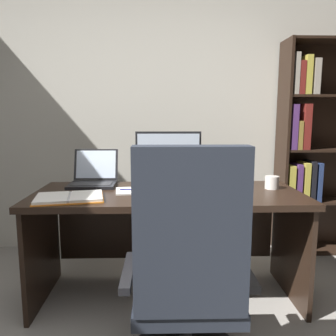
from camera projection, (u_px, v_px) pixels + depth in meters
name	position (u px, v px, depth m)	size (l,w,h in m)	color
wall_back	(155.00, 97.00, 3.11)	(4.86, 0.12, 2.86)	beige
desk	(167.00, 217.00, 2.34)	(1.78, 0.73, 0.75)	black
bookshelf	(314.00, 152.00, 3.01)	(0.84, 0.29, 1.90)	black
office_chair	(188.00, 287.00, 1.52)	(0.61, 0.60, 1.13)	black
monitor	(168.00, 158.00, 2.43)	(0.48, 0.16, 0.39)	black
laptop	(94.00, 178.00, 2.45)	(0.33, 0.34, 0.25)	black
keyboard	(170.00, 195.00, 2.09)	(0.42, 0.15, 0.02)	black
computer_mouse	(218.00, 193.00, 2.10)	(0.06, 0.10, 0.04)	black
reading_stand_with_book	(222.00, 174.00, 2.54)	(0.28, 0.30, 0.13)	black
open_binder	(69.00, 198.00, 2.02)	(0.45, 0.35, 0.02)	orange
notepad	(127.00, 191.00, 2.23)	(0.15, 0.21, 0.01)	silver
pen	(130.00, 190.00, 2.23)	(0.01, 0.01, 0.14)	navy
coffee_mug	(272.00, 182.00, 2.32)	(0.10, 0.10, 0.09)	silver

